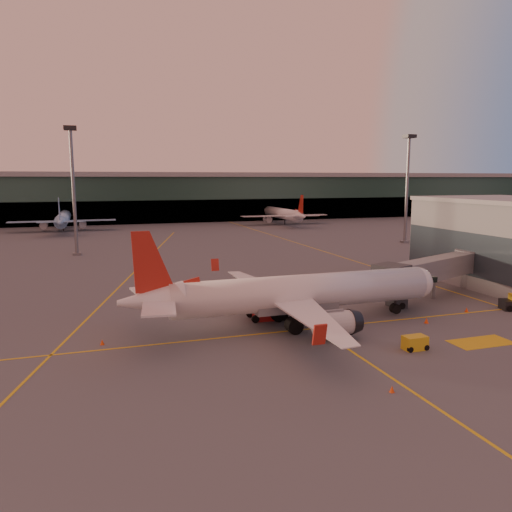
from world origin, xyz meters
name	(u,v)px	position (x,y,z in m)	size (l,w,h in m)	color
ground	(290,349)	(0.00, 0.00, 0.00)	(600.00, 600.00, 0.00)	#4C4F54
taxi_markings	(153,270)	(-7.32, 44.49, 0.01)	(100.12, 173.00, 0.01)	gold
terminal	(141,197)	(0.00, 141.79, 8.76)	(400.00, 20.00, 17.60)	#19382D
gate_building	(506,240)	(41.93, 17.93, 6.29)	(18.40, 22.40, 12.60)	slate
mast_west_near	(73,181)	(-20.00, 66.00, 14.86)	(2.40, 2.40, 25.60)	slate
mast_east_near	(407,181)	(55.00, 62.00, 14.86)	(2.40, 2.40, 25.60)	slate
main_airplane	(293,294)	(2.93, 6.52, 3.44)	(35.04, 31.48, 10.60)	white
jet_bridge	(439,269)	(26.13, 12.80, 3.67)	(21.99, 11.35, 5.44)	slate
catering_truck	(265,298)	(1.02, 9.89, 2.35)	(5.40, 2.57, 4.13)	#A21719
gpu_cart	(415,343)	(10.71, -3.76, 0.62)	(2.23, 1.32, 1.28)	gold
cone_nose	(467,310)	(24.39, 5.38, 0.26)	(0.43, 0.43, 0.54)	#EB450C
cone_tail	(102,342)	(-16.34, 6.51, 0.25)	(0.41, 0.41, 0.52)	#EB450C
cone_wing_right	(392,389)	(3.52, -11.07, 0.24)	(0.39, 0.39, 0.50)	#EB450C
cone_wing_left	(233,289)	(1.38, 24.44, 0.29)	(0.47, 0.47, 0.60)	#EB450C
cone_fwd	(427,321)	(17.04, 2.98, 0.29)	(0.47, 0.47, 0.60)	#EB450C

